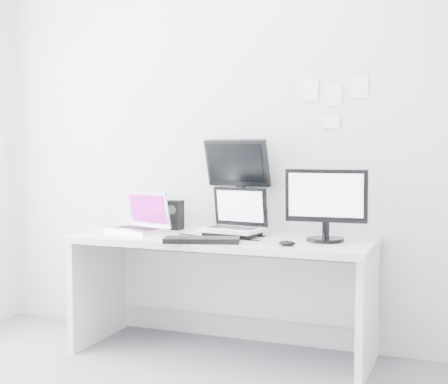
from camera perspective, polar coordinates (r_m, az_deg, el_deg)
The scene contains 13 objects.
back_wall at distance 4.05m, azimuth 1.63°, elevation 5.29°, with size 3.60×3.60×0.00m, color silver.
desk at distance 3.83m, azimuth -0.17°, elevation -9.49°, with size 1.80×0.70×0.73m, color silver.
macbook at distance 3.99m, azimuth -7.97°, elevation -1.72°, with size 0.36×0.27×0.27m, color silver.
speaker at distance 4.09m, azimuth -4.52°, elevation -2.10°, with size 0.09×0.09×0.19m, color black.
dell_laptop at distance 3.75m, azimuth 0.67°, elevation -1.79°, with size 0.36×0.28×0.30m, color silver.
rear_monitor at distance 4.01m, azimuth 1.32°, elevation 0.75°, with size 0.44×0.16×0.60m, color black.
samsung_monitor at distance 3.58m, azimuth 9.27°, elevation -1.10°, with size 0.47×0.21×0.43m, color black.
keyboard at distance 3.52m, azimuth -2.04°, elevation -4.40°, with size 0.42×0.15×0.03m, color black.
mouse at distance 3.41m, azimuth 5.76°, elevation -4.67°, with size 0.09×0.06×0.03m, color black.
wall_note_0 at distance 3.94m, azimuth 7.87°, elevation 9.23°, with size 0.10×0.00×0.14m, color white.
wall_note_1 at distance 3.90m, azimuth 10.04°, elevation 8.67°, with size 0.09×0.00×0.13m, color white.
wall_note_2 at distance 3.88m, azimuth 12.25°, elevation 9.40°, with size 0.10×0.00×0.14m, color white.
wall_note_3 at distance 3.89m, azimuth 9.72°, elevation 6.32°, with size 0.11×0.00×0.08m, color white.
Camera 1 is at (1.35, -2.22, 1.26)m, focal length 50.10 mm.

